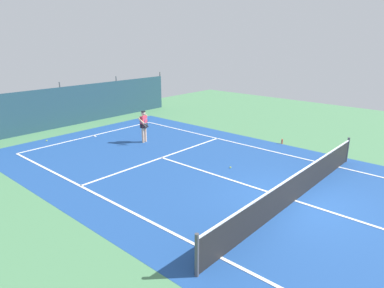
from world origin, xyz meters
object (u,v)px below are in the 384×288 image
at_px(tennis_net, 296,187).
at_px(water_bottle, 282,141).
at_px(tennis_ball_near_player, 230,167).
at_px(parked_car, 95,100).
at_px(tennis_player, 144,124).
at_px(tennis_ball_midcourt, 47,141).

xyz_separation_m(tennis_net, water_bottle, (5.58, 3.35, -0.39)).
height_order(tennis_ball_near_player, water_bottle, water_bottle).
bearing_deg(parked_car, tennis_player, 69.00).
distance_m(tennis_net, tennis_ball_near_player, 3.53).
height_order(tennis_player, water_bottle, tennis_player).
xyz_separation_m(tennis_ball_near_player, parked_car, (2.84, 14.06, 0.81)).
xyz_separation_m(tennis_ball_near_player, water_bottle, (4.56, 0.01, 0.09)).
bearing_deg(tennis_player, tennis_net, 74.27).
bearing_deg(parked_car, water_bottle, 93.90).
bearing_deg(tennis_ball_near_player, tennis_ball_midcourt, 108.82).
relative_size(tennis_net, tennis_ball_near_player, 153.33).
height_order(tennis_ball_midcourt, water_bottle, water_bottle).
distance_m(tennis_ball_midcourt, water_bottle, 12.26).
height_order(tennis_net, parked_car, parked_car).
bearing_deg(water_bottle, tennis_ball_midcourt, 129.44).
bearing_deg(parked_car, tennis_ball_near_player, 75.50).
bearing_deg(tennis_player, tennis_ball_near_player, 80.60).
distance_m(tennis_ball_near_player, parked_car, 14.37).
relative_size(tennis_net, parked_car, 2.36).
bearing_deg(tennis_player, tennis_ball_midcourt, -59.18).
bearing_deg(tennis_ball_near_player, parked_car, 78.59).
xyz_separation_m(parked_car, water_bottle, (1.72, -14.05, -0.72)).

